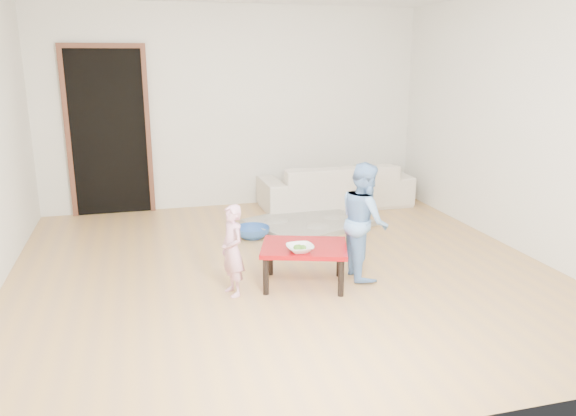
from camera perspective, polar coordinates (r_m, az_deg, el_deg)
name	(u,v)px	position (r m, az deg, el deg)	size (l,w,h in m)	color
floor	(283,268)	(5.39, -0.55, -6.14)	(5.00, 5.00, 0.01)	tan
back_wall	(235,108)	(7.49, -5.44, 10.08)	(5.00, 0.02, 2.60)	white
right_wall	(523,124)	(6.17, 22.73, 7.89)	(0.02, 5.00, 2.60)	white
doorway	(109,133)	(7.41, -17.75, 7.23)	(1.02, 0.08, 2.11)	brown
sofa	(335,185)	(7.54, 4.82, 2.35)	(1.99, 0.78, 0.58)	beige
cushion	(319,177)	(7.29, 3.20, 3.18)	(0.47, 0.42, 0.13)	#D65017
red_table	(304,265)	(4.95, 1.64, -5.84)	(0.73, 0.55, 0.37)	#96080D
bowl	(300,248)	(4.74, 1.22, -4.12)	(0.23, 0.23, 0.06)	white
broccoli	(300,248)	(4.74, 1.22, -4.12)	(0.12, 0.12, 0.06)	#2D5919
child_pink	(232,250)	(4.72, -5.67, -4.31)	(0.29, 0.19, 0.78)	#D56192
child_blue	(364,220)	(5.10, 7.75, -1.26)	(0.51, 0.40, 1.06)	#68ACF2
basin	(252,232)	(6.27, -3.63, -2.48)	(0.39, 0.39, 0.12)	#2C5AA9
blanket	(308,223)	(6.72, 2.06, -1.49)	(1.27, 1.06, 0.06)	#ADA699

